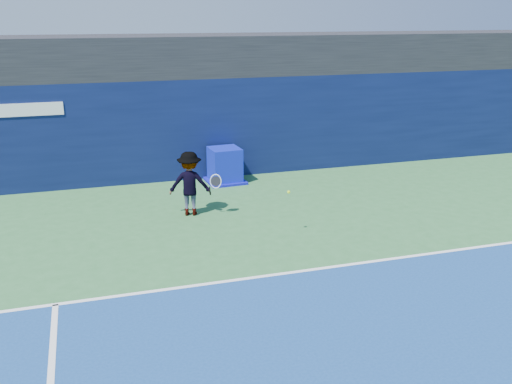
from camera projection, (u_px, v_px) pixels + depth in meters
ground at (400, 351)px, 8.57m from camera, size 80.00×80.00×0.00m
baseline at (321, 268)px, 11.31m from camera, size 24.00×0.10×0.01m
stadium_band at (218, 54)px, 17.97m from camera, size 36.00×3.00×1.20m
back_wall_assembly at (227, 126)px, 17.69m from camera, size 36.00×1.03×3.00m
equipment_cart at (225, 167)px, 16.97m from camera, size 1.16×1.16×1.04m
tennis_player at (190, 183)px, 14.13m from camera, size 1.32×0.87×1.62m
tennis_ball at (289, 192)px, 12.74m from camera, size 0.07×0.07×0.07m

